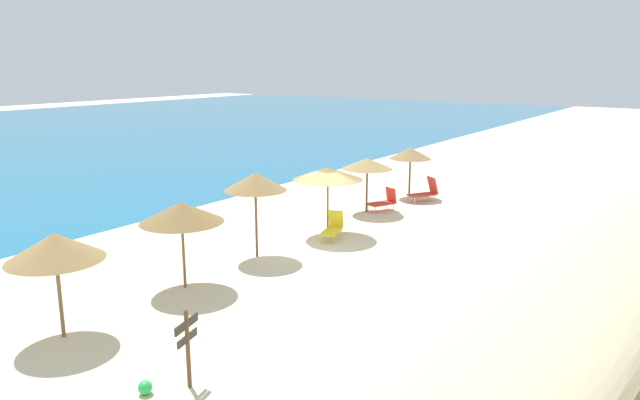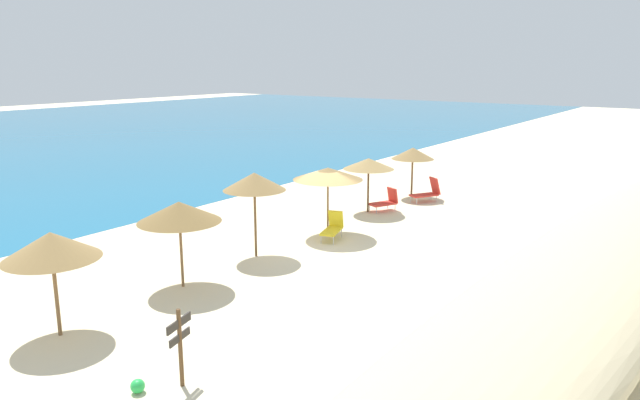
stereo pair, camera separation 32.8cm
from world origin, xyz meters
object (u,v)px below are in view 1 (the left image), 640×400
(beach_umbrella_1, at_px, (181,212))
(lounge_chair_0, at_px, (333,227))
(beach_umbrella_3, at_px, (328,174))
(beach_umbrella_2, at_px, (255,182))
(lounge_chair_2, at_px, (384,201))
(beach_ball, at_px, (145,387))
(beach_umbrella_0, at_px, (55,247))
(beach_umbrella_5, at_px, (410,153))
(lounge_chair_1, at_px, (425,192))
(beach_umbrella_4, at_px, (367,164))
(wooden_signpost, at_px, (187,341))

(beach_umbrella_1, xyz_separation_m, lounge_chair_0, (6.65, -0.88, -1.84))
(beach_umbrella_1, relative_size, beach_umbrella_3, 0.98)
(beach_umbrella_2, bearing_deg, lounge_chair_2, -3.23)
(lounge_chair_2, bearing_deg, beach_ball, 125.82)
(lounge_chair_0, bearing_deg, beach_ball, 86.99)
(beach_umbrella_0, relative_size, lounge_chair_2, 1.87)
(beach_umbrella_5, xyz_separation_m, lounge_chair_1, (-0.45, -1.08, -1.70))
(beach_umbrella_5, distance_m, lounge_chair_2, 3.65)
(beach_umbrella_3, distance_m, lounge_chair_0, 2.04)
(lounge_chair_2, bearing_deg, beach_umbrella_5, -60.18)
(lounge_chair_1, bearing_deg, beach_umbrella_2, 114.47)
(beach_umbrella_1, bearing_deg, beach_umbrella_3, -3.21)
(beach_umbrella_4, xyz_separation_m, beach_ball, (-15.59, -3.91, -2.03))
(beach_umbrella_5, bearing_deg, beach_umbrella_1, 179.91)
(lounge_chair_0, bearing_deg, beach_umbrella_2, 55.61)
(beach_umbrella_4, relative_size, beach_umbrella_5, 0.98)
(beach_umbrella_0, height_order, beach_umbrella_1, beach_umbrella_0)
(lounge_chair_0, xyz_separation_m, wooden_signpost, (-10.51, -3.36, 0.56))
(beach_umbrella_0, relative_size, beach_umbrella_1, 1.01)
(lounge_chair_1, bearing_deg, beach_ball, 128.67)
(beach_umbrella_1, height_order, lounge_chair_0, beach_umbrella_1)
(beach_umbrella_1, xyz_separation_m, beach_umbrella_2, (3.42, 0.12, 0.33))
(lounge_chair_0, relative_size, wooden_signpost, 0.83)
(beach_umbrella_2, bearing_deg, lounge_chair_1, -6.34)
(beach_umbrella_3, xyz_separation_m, beach_ball, (-11.58, -3.32, -2.25))
(beach_umbrella_5, height_order, wooden_signpost, beach_umbrella_5)
(lounge_chair_2, height_order, wooden_signpost, wooden_signpost)
(lounge_chair_2, bearing_deg, beach_umbrella_3, 114.68)
(beach_umbrella_2, relative_size, beach_ball, 10.01)
(beach_umbrella_2, relative_size, lounge_chair_0, 2.08)
(wooden_signpost, xyz_separation_m, beach_ball, (-0.70, 0.53, -0.87))
(beach_umbrella_4, relative_size, lounge_chair_0, 1.72)
(lounge_chair_2, bearing_deg, beach_umbrella_4, 74.42)
(lounge_chair_0, height_order, lounge_chair_1, lounge_chair_1)
(beach_umbrella_4, height_order, lounge_chair_1, beach_umbrella_4)
(beach_ball, bearing_deg, beach_umbrella_4, 14.08)
(beach_umbrella_3, relative_size, lounge_chair_2, 1.90)
(beach_umbrella_0, distance_m, beach_umbrella_4, 14.99)
(lounge_chair_1, relative_size, beach_ball, 5.25)
(beach_umbrella_3, distance_m, lounge_chair_2, 5.04)
(beach_umbrella_0, xyz_separation_m, wooden_signpost, (0.11, -4.23, -1.27))
(beach_umbrella_4, height_order, beach_umbrella_5, beach_umbrella_5)
(lounge_chair_0, relative_size, lounge_chair_1, 0.92)
(beach_umbrella_0, xyz_separation_m, beach_ball, (-0.60, -3.71, -2.14))
(wooden_signpost, bearing_deg, beach_umbrella_3, 4.15)
(beach_umbrella_5, bearing_deg, wooden_signpost, -167.30)
(beach_umbrella_0, height_order, wooden_signpost, beach_umbrella_0)
(lounge_chair_2, bearing_deg, lounge_chair_0, 120.14)
(beach_umbrella_1, height_order, beach_umbrella_5, beach_umbrella_1)
(beach_umbrella_0, distance_m, beach_umbrella_5, 18.83)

